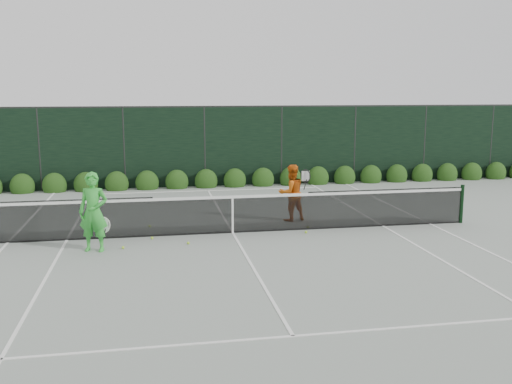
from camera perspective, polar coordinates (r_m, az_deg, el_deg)
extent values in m
plane|color=gray|center=(14.76, -2.34, -4.11)|extent=(80.00, 80.00, 0.00)
cylinder|color=black|center=(16.75, 19.87, -1.12)|extent=(0.10, 0.10, 1.07)
cube|color=black|center=(14.67, -18.84, -2.70)|extent=(4.40, 0.01, 1.02)
cube|color=black|center=(14.65, -2.36, -2.29)|extent=(4.00, 0.01, 0.96)
cube|color=black|center=(15.77, 12.94, -1.54)|extent=(4.40, 0.01, 1.02)
cube|color=white|center=(14.55, -2.37, -0.50)|extent=(12.80, 0.03, 0.07)
cube|color=black|center=(14.75, -2.34, -4.03)|extent=(12.80, 0.02, 0.04)
cube|color=white|center=(14.65, -2.36, -2.38)|extent=(0.05, 0.03, 0.91)
imported|color=green|center=(13.43, -15.95, -1.93)|extent=(0.75, 0.58, 1.82)
torus|color=white|center=(13.58, -15.00, -3.22)|extent=(0.30, 0.09, 0.30)
cylinder|color=black|center=(13.64, -14.95, -4.20)|extent=(0.10, 0.03, 0.30)
imported|color=#D15C11|center=(16.01, 3.55, -0.08)|extent=(0.91, 0.79, 1.59)
torus|color=black|center=(15.83, 4.97, 1.61)|extent=(0.25, 0.21, 0.30)
cylinder|color=black|center=(15.86, 4.96, 0.75)|extent=(0.10, 0.03, 0.30)
cube|color=white|center=(15.03, -23.59, -4.68)|extent=(0.06, 23.77, 0.01)
cube|color=white|center=(16.42, 17.00, -3.06)|extent=(0.06, 23.77, 0.01)
cube|color=white|center=(14.77, -18.40, -4.59)|extent=(0.06, 23.77, 0.01)
cube|color=white|center=(15.84, 12.58, -3.33)|extent=(0.06, 23.77, 0.01)
cube|color=white|center=(26.38, -5.99, 2.17)|extent=(11.03, 0.06, 0.01)
cube|color=white|center=(20.98, -4.81, 0.14)|extent=(8.23, 0.06, 0.01)
cube|color=white|center=(8.79, 3.73, -14.19)|extent=(8.23, 0.06, 0.01)
cube|color=white|center=(14.76, -2.34, -4.09)|extent=(0.06, 12.80, 0.01)
cube|color=black|center=(21.86, -5.15, 4.49)|extent=(32.00, 0.06, 3.00)
cube|color=#262826|center=(21.77, -5.22, 8.51)|extent=(32.00, 0.06, 0.06)
cylinder|color=#262826|center=(22.14, -20.84, 3.95)|extent=(0.08, 0.08, 3.00)
cylinder|color=#262826|center=(21.79, -13.05, 4.26)|extent=(0.08, 0.08, 3.00)
cylinder|color=#262826|center=(21.86, -5.15, 4.49)|extent=(0.08, 0.08, 3.00)
cylinder|color=#262826|center=(22.33, 2.56, 4.64)|extent=(0.08, 0.08, 3.00)
cylinder|color=#262826|center=(23.19, 9.83, 4.71)|extent=(0.08, 0.08, 3.00)
cylinder|color=#262826|center=(24.39, 16.48, 4.70)|extent=(0.08, 0.08, 3.00)
cylinder|color=#262826|center=(25.88, 22.44, 4.64)|extent=(0.08, 0.08, 3.00)
ellipsoid|color=#14340E|center=(22.07, -22.33, 0.51)|extent=(0.86, 0.65, 0.94)
ellipsoid|color=#14340E|center=(21.87, -19.51, 0.61)|extent=(0.86, 0.65, 0.94)
ellipsoid|color=#14340E|center=(21.72, -16.65, 0.71)|extent=(0.86, 0.65, 0.94)
ellipsoid|color=#14340E|center=(21.62, -13.75, 0.80)|extent=(0.86, 0.65, 0.94)
ellipsoid|color=#14340E|center=(21.58, -10.84, 0.90)|extent=(0.86, 0.65, 0.94)
ellipsoid|color=#14340E|center=(21.60, -7.92, 0.99)|extent=(0.86, 0.65, 0.94)
ellipsoid|color=#14340E|center=(21.68, -5.01, 1.08)|extent=(0.86, 0.65, 0.94)
ellipsoid|color=#14340E|center=(21.80, -2.13, 1.16)|extent=(0.86, 0.65, 0.94)
ellipsoid|color=#14340E|center=(21.99, 0.70, 1.24)|extent=(0.86, 0.65, 0.94)
ellipsoid|color=#14340E|center=(22.22, 3.49, 1.32)|extent=(0.86, 0.65, 0.94)
ellipsoid|color=#14340E|center=(22.51, 6.21, 1.39)|extent=(0.86, 0.65, 0.94)
ellipsoid|color=#14340E|center=(22.85, 8.86, 1.46)|extent=(0.86, 0.65, 0.94)
ellipsoid|color=#14340E|center=(23.23, 11.42, 1.52)|extent=(0.86, 0.65, 0.94)
ellipsoid|color=#14340E|center=(23.66, 13.90, 1.58)|extent=(0.86, 0.65, 0.94)
ellipsoid|color=#14340E|center=(24.13, 16.28, 1.63)|extent=(0.86, 0.65, 0.94)
ellipsoid|color=#14340E|center=(24.64, 18.57, 1.68)|extent=(0.86, 0.65, 0.94)
ellipsoid|color=#14340E|center=(25.19, 20.76, 1.72)|extent=(0.86, 0.65, 0.94)
ellipsoid|color=#14340E|center=(25.78, 22.86, 1.76)|extent=(0.86, 0.65, 0.94)
sphere|color=#B0DF31|center=(15.29, 5.21, -3.51)|extent=(0.07, 0.07, 0.07)
sphere|color=#B0DF31|center=(13.64, -13.15, -5.42)|extent=(0.07, 0.07, 0.07)
sphere|color=#B0DF31|center=(15.60, -10.59, -3.36)|extent=(0.07, 0.07, 0.07)
sphere|color=#B0DF31|center=(13.76, -6.79, -5.08)|extent=(0.07, 0.07, 0.07)
sphere|color=#B0DF31|center=(14.35, -10.35, -4.54)|extent=(0.07, 0.07, 0.07)
sphere|color=#B0DF31|center=(14.75, 5.03, -4.01)|extent=(0.07, 0.07, 0.07)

